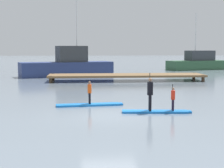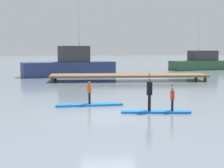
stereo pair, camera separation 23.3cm
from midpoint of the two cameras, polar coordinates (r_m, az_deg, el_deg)
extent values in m
plane|color=slate|center=(15.74, -0.86, -5.02)|extent=(240.00, 240.00, 0.00)
cube|color=blue|center=(18.25, -4.24, -3.36)|extent=(3.31, 0.94, 0.10)
cube|color=blue|center=(18.52, 0.94, -3.21)|extent=(0.28, 0.44, 0.09)
cylinder|color=black|center=(18.33, -4.04, -2.29)|extent=(0.08, 0.08, 0.55)
cylinder|color=black|center=(18.09, -3.95, -2.40)|extent=(0.08, 0.08, 0.55)
cylinder|color=#E54C14|center=(18.14, -4.01, -0.77)|extent=(0.22, 0.22, 0.46)
sphere|color=#8C664C|center=(18.11, -4.01, 0.22)|extent=(0.13, 0.13, 0.13)
cylinder|color=black|center=(18.33, -4.07, -1.22)|extent=(0.03, 0.03, 1.23)
cube|color=black|center=(18.40, -4.06, -2.84)|extent=(0.04, 0.14, 0.18)
cube|color=blue|center=(16.37, 6.51, -4.45)|extent=(3.04, 0.82, 0.10)
cube|color=blue|center=(16.61, 11.84, -4.39)|extent=(0.27, 0.40, 0.09)
cylinder|color=black|center=(16.44, 5.68, -2.95)|extent=(0.11, 0.11, 0.72)
cylinder|color=black|center=(16.13, 5.79, -3.12)|extent=(0.11, 0.11, 0.72)
cylinder|color=black|center=(16.19, 5.76, -0.73)|extent=(0.29, 0.29, 0.60)
sphere|color=#8C664C|center=(16.15, 5.77, 0.69)|extent=(0.17, 0.17, 0.17)
cylinder|color=black|center=(16.41, 5.69, -1.20)|extent=(0.03, 0.03, 1.72)
cube|color=black|center=(16.53, 5.66, -3.85)|extent=(0.04, 0.14, 0.18)
cylinder|color=black|center=(16.54, 9.32, -3.32)|extent=(0.08, 0.08, 0.51)
cylinder|color=black|center=(16.32, 9.44, -3.44)|extent=(0.08, 0.08, 0.51)
cylinder|color=red|center=(16.36, 9.41, -1.77)|extent=(0.20, 0.20, 0.42)
sphere|color=#8C664C|center=(16.33, 9.43, -0.76)|extent=(0.12, 0.12, 0.12)
cylinder|color=black|center=(16.54, 9.31, -2.10)|extent=(0.03, 0.03, 1.20)
cube|color=black|center=(16.62, 9.29, -3.84)|extent=(0.04, 0.14, 0.18)
cube|color=#2D5638|center=(49.22, 13.33, 2.97)|extent=(8.55, 4.83, 1.25)
cube|color=#33383D|center=(49.47, 13.84, 4.48)|extent=(4.13, 2.86, 1.35)
cylinder|color=silver|center=(49.06, 13.22, 8.16)|extent=(0.12, 0.12, 4.94)
cube|color=navy|center=(37.43, -7.51, 2.40)|extent=(9.97, 5.39, 1.49)
cube|color=#33383D|center=(37.52, -6.73, 4.84)|extent=(3.48, 2.94, 1.68)
cylinder|color=silver|center=(37.84, -5.92, 11.08)|extent=(0.12, 0.12, 6.52)
cube|color=brown|center=(31.82, 2.12, 1.40)|extent=(13.89, 3.18, 0.18)
cylinder|color=#473828|center=(30.44, -10.09, 0.73)|extent=(0.28, 0.28, 0.59)
cylinder|color=#473828|center=(33.00, -9.69, 1.13)|extent=(0.28, 0.28, 0.59)
cylinder|color=#473828|center=(32.08, 14.27, 0.90)|extent=(0.28, 0.28, 0.59)
cylinder|color=#473828|center=(34.52, 12.87, 1.27)|extent=(0.28, 0.28, 0.59)
camera|label=1|loc=(0.12, -90.36, -0.04)|focal=56.72mm
camera|label=2|loc=(0.12, 89.64, 0.04)|focal=56.72mm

